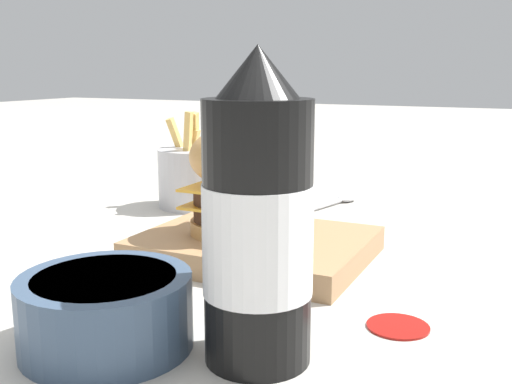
{
  "coord_description": "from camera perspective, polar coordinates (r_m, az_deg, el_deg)",
  "views": [
    {
      "loc": [
        0.28,
        -0.58,
        0.22
      ],
      "look_at": [
        -0.01,
        0.02,
        0.08
      ],
      "focal_mm": 42.0,
      "sensor_mm": 36.0,
      "label": 1
    }
  ],
  "objects": [
    {
      "name": "spoon",
      "position": [
        0.97,
        7.54,
        -0.92
      ],
      "size": [
        0.06,
        0.18,
        0.01
      ],
      "rotation": [
        0.0,
        0.0,
        1.32
      ],
      "color": "silver",
      "rests_on": "ground_plane"
    },
    {
      "name": "ketchup_puddle",
      "position": [
        0.53,
        13.38,
        -12.25
      ],
      "size": [
        0.05,
        0.05,
        0.0
      ],
      "color": "#9E140F",
      "rests_on": "ground_plane"
    },
    {
      "name": "ground_plane",
      "position": [
        0.68,
        0.22,
        -6.81
      ],
      "size": [
        6.0,
        6.0,
        0.0
      ],
      "primitive_type": "plane",
      "color": "#B7B2A8"
    },
    {
      "name": "fries_basket",
      "position": [
        0.95,
        -5.95,
        1.48
      ],
      "size": [
        0.11,
        0.11,
        0.15
      ],
      "color": "#B7B7BC",
      "rests_on": "ground_plane"
    },
    {
      "name": "burger",
      "position": [
        0.68,
        -2.19,
        1.16
      ],
      "size": [
        0.1,
        0.1,
        0.12
      ],
      "color": "tan",
      "rests_on": "serving_board"
    },
    {
      "name": "serving_board",
      "position": [
        0.7,
        0.0,
        -5.17
      ],
      "size": [
        0.25,
        0.2,
        0.03
      ],
      "color": "#A37A51",
      "rests_on": "ground_plane"
    },
    {
      "name": "ketchup_bottle",
      "position": [
        0.43,
        0.16,
        -3.16
      ],
      "size": [
        0.08,
        0.08,
        0.23
      ],
      "color": "black",
      "rests_on": "ground_plane"
    },
    {
      "name": "side_bowl",
      "position": [
        0.49,
        -14.09,
        -10.81
      ],
      "size": [
        0.14,
        0.14,
        0.06
      ],
      "color": "#384C66",
      "rests_on": "ground_plane"
    }
  ]
}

